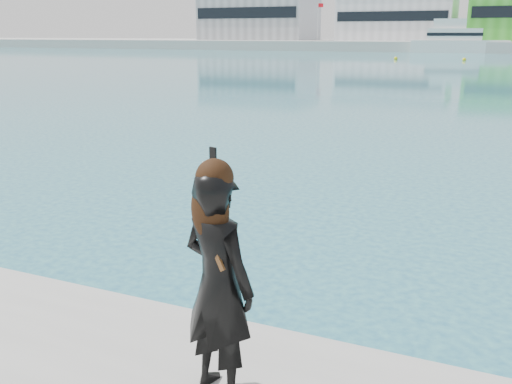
% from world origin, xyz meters
% --- Properties ---
extents(far_quay, '(320.00, 40.00, 2.00)m').
position_xyz_m(far_quay, '(0.00, 130.00, 1.00)').
color(far_quay, '#9E9E99').
rests_on(far_quay, ground).
extents(warehouse_grey_left, '(26.52, 16.36, 11.50)m').
position_xyz_m(warehouse_grey_left, '(-55.00, 127.98, 7.76)').
color(warehouse_grey_left, gray).
rests_on(warehouse_grey_left, far_quay).
extents(warehouse_white, '(24.48, 15.35, 9.50)m').
position_xyz_m(warehouse_white, '(-22.00, 127.98, 6.76)').
color(warehouse_white, silver).
rests_on(warehouse_white, far_quay).
extents(flagpole_left, '(1.28, 0.16, 8.00)m').
position_xyz_m(flagpole_left, '(-37.91, 121.00, 6.54)').
color(flagpole_left, silver).
rests_on(flagpole_left, far_quay).
extents(motor_yacht, '(17.74, 7.03, 8.05)m').
position_xyz_m(motor_yacht, '(-7.86, 111.71, 2.26)').
color(motor_yacht, white).
rests_on(motor_yacht, ground).
extents(buoy_far, '(0.50, 0.50, 0.50)m').
position_xyz_m(buoy_far, '(-12.73, 78.84, 0.00)').
color(buoy_far, yellow).
rests_on(buoy_far, ground).
extents(buoy_extra, '(0.50, 0.50, 0.50)m').
position_xyz_m(buoy_extra, '(-3.71, 79.21, 0.00)').
color(buoy_extra, yellow).
rests_on(buoy_extra, ground).
extents(woman, '(0.76, 0.62, 1.92)m').
position_xyz_m(woman, '(0.62, -0.11, 1.77)').
color(woman, black).
rests_on(woman, near_quay).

